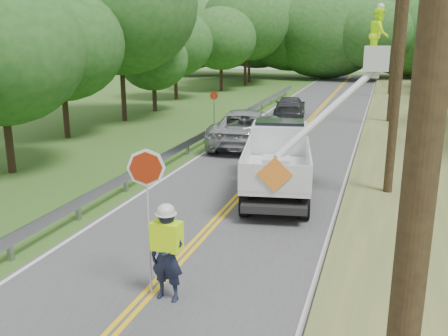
% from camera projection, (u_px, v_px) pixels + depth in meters
% --- Properties ---
extents(ground, '(140.00, 140.00, 0.00)m').
position_uv_depth(ground, '(137.00, 306.00, 10.54)').
color(ground, '#3A5F1D').
rests_on(ground, ground).
extents(road, '(7.20, 96.00, 0.03)m').
position_uv_depth(road, '(276.00, 156.00, 23.39)').
color(road, '#464648').
rests_on(road, ground).
extents(guardrail, '(0.18, 48.00, 0.77)m').
position_uv_depth(guardrail, '(203.00, 136.00, 25.28)').
color(guardrail, gray).
rests_on(guardrail, ground).
extents(utility_poles, '(1.60, 43.30, 10.00)m').
position_uv_depth(utility_poles, '(397.00, 41.00, 23.29)').
color(utility_poles, black).
rests_on(utility_poles, ground).
extents(tall_grass_verge, '(7.00, 96.00, 0.30)m').
position_uv_depth(tall_grass_verge, '(439.00, 165.00, 21.24)').
color(tall_grass_verge, '#52642E').
rests_on(tall_grass_verge, ground).
extents(treeline_left, '(11.08, 54.97, 11.72)m').
position_uv_depth(treeline_left, '(182.00, 27.00, 38.99)').
color(treeline_left, '#332319').
rests_on(treeline_left, ground).
extents(treeline_horizon, '(56.61, 14.25, 10.86)m').
position_uv_depth(treeline_horizon, '(367.00, 34.00, 60.14)').
color(treeline_horizon, '#1F4E1A').
rests_on(treeline_horizon, ground).
extents(flagger, '(1.21, 0.52, 3.31)m').
position_uv_depth(flagger, '(167.00, 249.00, 10.53)').
color(flagger, '#191E33').
rests_on(flagger, road).
extents(bucket_truck, '(5.11, 6.73, 6.39)m').
position_uv_depth(bucket_truck, '(286.00, 149.00, 18.26)').
color(bucket_truck, black).
rests_on(bucket_truck, road).
extents(suv_silver, '(3.78, 6.97, 1.86)m').
position_uv_depth(suv_silver, '(246.00, 127.00, 25.52)').
color(suv_silver, '#B0B4B8').
rests_on(suv_silver, road).
extents(suv_darkgrey, '(2.67, 5.17, 1.43)m').
position_uv_depth(suv_darkgrey, '(290.00, 107.00, 33.86)').
color(suv_darkgrey, '#383A3F').
rests_on(suv_darkgrey, road).
extents(stop_sign_permanent, '(0.49, 0.13, 2.33)m').
position_uv_depth(stop_sign_permanent, '(214.00, 105.00, 29.12)').
color(stop_sign_permanent, gray).
rests_on(stop_sign_permanent, ground).
extents(yard_sign, '(0.49, 0.12, 0.71)m').
position_uv_depth(yard_sign, '(418.00, 206.00, 15.18)').
color(yard_sign, white).
rests_on(yard_sign, ground).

